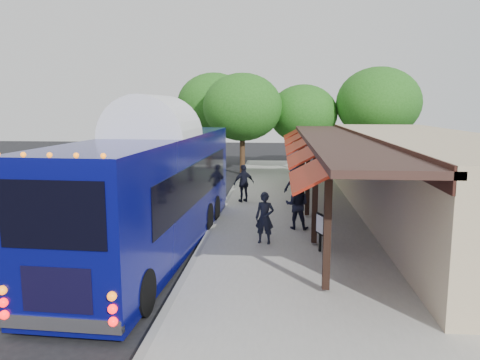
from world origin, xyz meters
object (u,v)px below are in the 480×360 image
at_px(city_bus, 117,170).
at_px(sign_board, 320,226).
at_px(coach_bus, 154,186).
at_px(ped_b, 297,205).
at_px(ped_c, 244,183).
at_px(ped_d, 297,186).
at_px(ped_a, 265,218).

distance_m(city_bus, sign_board, 11.43).
xyz_separation_m(coach_bus, ped_b, (4.73, 2.57, -1.10)).
distance_m(coach_bus, ped_c, 7.83).
xyz_separation_m(coach_bus, city_bus, (-3.66, 6.81, -0.49)).
bearing_deg(ped_d, ped_b, 110.81).
bearing_deg(ped_d, city_bus, 19.70).
relative_size(city_bus, ped_a, 6.56).
xyz_separation_m(city_bus, sign_board, (9.02, -6.99, -0.70)).
bearing_deg(ped_c, coach_bus, 41.53).
xyz_separation_m(city_bus, ped_b, (8.39, -4.24, -0.62)).
distance_m(ped_a, sign_board, 1.95).
bearing_deg(coach_bus, ped_c, 74.95).
xyz_separation_m(ped_a, ped_d, (1.27, 5.79, 0.09)).
xyz_separation_m(ped_a, ped_b, (1.15, 1.97, 0.05)).
relative_size(ped_a, ped_c, 0.97).
bearing_deg(coach_bus, sign_board, 0.91).
relative_size(ped_b, ped_c, 1.02).
bearing_deg(ped_b, ped_a, 69.77).
bearing_deg(ped_c, city_bus, -25.32).
relative_size(coach_bus, city_bus, 1.12).
distance_m(coach_bus, ped_b, 5.50).
relative_size(city_bus, ped_d, 5.98).
bearing_deg(ped_b, sign_board, 113.02).
bearing_deg(ped_a, ped_c, 112.13).
xyz_separation_m(coach_bus, ped_c, (2.37, 7.37, -1.12)).
relative_size(ped_a, ped_b, 0.95).
height_order(ped_c, ped_d, ped_d).
distance_m(coach_bus, sign_board, 5.50).
bearing_deg(ped_b, ped_d, -81.69).
distance_m(ped_c, sign_board, 8.12).
xyz_separation_m(coach_bus, ped_d, (4.85, 6.39, -1.07)).
xyz_separation_m(city_bus, ped_a, (7.24, -6.21, -0.66)).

